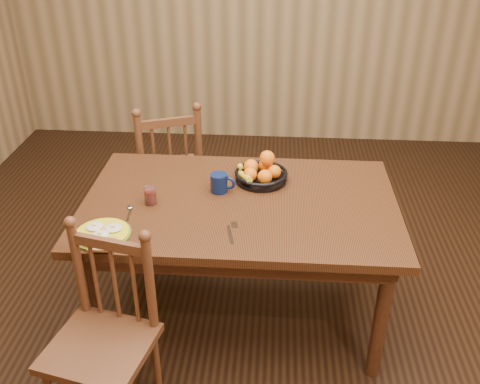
# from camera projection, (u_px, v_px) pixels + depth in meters

# --- Properties ---
(room) EXTENTS (4.52, 5.02, 2.72)m
(room) POSITION_uv_depth(u_px,v_px,m) (240.00, 88.00, 2.43)
(room) COLOR black
(room) RESTS_ON ground
(dining_table) EXTENTS (1.60, 1.00, 0.75)m
(dining_table) POSITION_uv_depth(u_px,v_px,m) (240.00, 214.00, 2.77)
(dining_table) COLOR black
(dining_table) RESTS_ON ground
(chair_far) EXTENTS (0.57, 0.56, 0.98)m
(chair_far) POSITION_uv_depth(u_px,v_px,m) (168.00, 173.00, 3.56)
(chair_far) COLOR #4C2917
(chair_far) RESTS_ON ground
(chair_near) EXTENTS (0.50, 0.49, 0.93)m
(chair_near) POSITION_uv_depth(u_px,v_px,m) (104.00, 338.00, 2.31)
(chair_near) COLOR #4C2917
(chair_near) RESTS_ON ground
(breakfast_plate) EXTENTS (0.26, 0.29, 0.04)m
(breakfast_plate) POSITION_uv_depth(u_px,v_px,m) (102.00, 234.00, 2.45)
(breakfast_plate) COLOR #59601E
(breakfast_plate) RESTS_ON dining_table
(fork) EXTENTS (0.05, 0.18, 0.00)m
(fork) POSITION_uv_depth(u_px,v_px,m) (232.00, 231.00, 2.48)
(fork) COLOR silver
(fork) RESTS_ON dining_table
(spoon) EXTENTS (0.04, 0.16, 0.01)m
(spoon) POSITION_uv_depth(u_px,v_px,m) (130.00, 209.00, 2.65)
(spoon) COLOR silver
(spoon) RESTS_ON dining_table
(coffee_mug) EXTENTS (0.13, 0.09, 0.10)m
(coffee_mug) POSITION_uv_depth(u_px,v_px,m) (220.00, 183.00, 2.79)
(coffee_mug) COLOR #0A173B
(coffee_mug) RESTS_ON dining_table
(juice_glass) EXTENTS (0.06, 0.06, 0.09)m
(juice_glass) POSITION_uv_depth(u_px,v_px,m) (150.00, 196.00, 2.69)
(juice_glass) COLOR silver
(juice_glass) RESTS_ON dining_table
(fruit_bowl) EXTENTS (0.29, 0.29, 0.17)m
(fruit_bowl) POSITION_uv_depth(u_px,v_px,m) (261.00, 173.00, 2.89)
(fruit_bowl) COLOR black
(fruit_bowl) RESTS_ON dining_table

